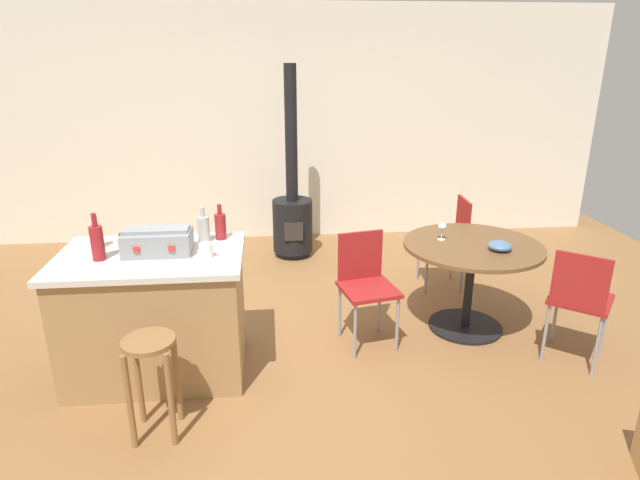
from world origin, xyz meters
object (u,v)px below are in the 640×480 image
bottle_0 (204,228)px  bottle_2 (97,242)px  cup_1 (206,250)px  serving_bowl (500,246)px  dining_table (471,264)px  kitchen_island (156,313)px  bottle_1 (97,235)px  cup_0 (126,239)px  folding_chair_far (449,235)px  toolbox (158,241)px  folding_chair_left (365,280)px  wine_glass (442,227)px  wooden_stool (151,368)px  bottle_3 (220,226)px  folding_chair_near (580,297)px  wood_stove (292,213)px

bottle_0 → bottle_2: size_ratio=0.82×
cup_1 → serving_bowl: 2.18m
dining_table → bottle_2: (-2.69, -0.46, 0.44)m
kitchen_island → bottle_1: size_ratio=5.34×
serving_bowl → bottle_0: bearing=-179.6°
bottle_1 → cup_0: size_ratio=1.94×
folding_chair_far → bottle_2: bottle_2 is taller
toolbox → serving_bowl: 2.50m
folding_chair_far → bottle_1: bottle_1 is taller
folding_chair_left → serving_bowl: 1.05m
wine_glass → serving_bowl: (0.37, -0.28, -0.07)m
cup_0 → cup_1: 0.66m
wooden_stool → bottle_3: bearing=69.9°
serving_bowl → folding_chair_near: bearing=-44.0°
dining_table → bottle_0: 2.10m
folding_chair_near → bottle_3: size_ratio=3.42×
kitchen_island → cup_1: 0.63m
bottle_1 → bottle_0: bearing=4.0°
bottle_1 → serving_bowl: 2.92m
toolbox → cup_0: bearing=143.6°
folding_chair_near → folding_chair_far: (-0.47, 1.42, -0.01)m
folding_chair_far → bottle_3: 2.31m
folding_chair_left → bottle_2: size_ratio=2.77×
kitchen_island → wooden_stool: kitchen_island is taller
wooden_stool → bottle_2: size_ratio=2.02×
bottle_3 → wooden_stool: bearing=-110.1°
wooden_stool → bottle_3: (0.35, 0.96, 0.54)m
wood_stove → bottle_1: bearing=-124.8°
bottle_2 → cup_1: (0.69, -0.02, -0.07)m
folding_chair_near → folding_chair_left: 1.53m
cup_0 → serving_bowl: (2.74, 0.02, -0.16)m
folding_chair_left → serving_bowl: bearing=-2.7°
dining_table → wood_stove: 2.26m
bottle_2 → cup_0: 0.30m
kitchen_island → cup_1: (0.39, -0.09, 0.49)m
wooden_stool → cup_0: 1.06m
bottle_1 → serving_bowl: (2.91, 0.07, -0.20)m
cup_1 → serving_bowl: bearing=8.4°
toolbox → bottle_0: bearing=35.1°
folding_chair_far → bottle_2: size_ratio=2.79×
kitchen_island → bottle_2: (-0.30, -0.07, 0.56)m
bottle_0 → wine_glass: 1.86m
wood_stove → bottle_3: 2.10m
bottle_0 → serving_bowl: bottle_0 is taller
wood_stove → wine_glass: bearing=-56.7°
wooden_stool → bottle_1: (-0.47, 0.85, 0.53)m
folding_chair_far → cup_1: bearing=-148.0°
kitchen_island → dining_table: kitchen_island is taller
cup_1 → wine_glass: cup_1 is taller
cup_1 → bottle_1: bearing=161.4°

